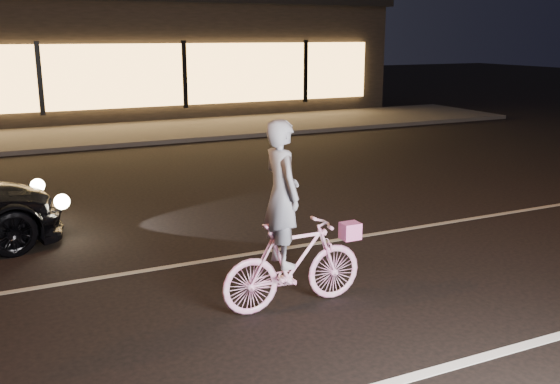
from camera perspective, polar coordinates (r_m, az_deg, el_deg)
ground at (r=6.33m, az=-8.11°, el=-13.18°), size 90.00×90.00×0.00m
lane_stripe_far at (r=8.10m, az=-12.40°, el=-7.05°), size 60.00×0.10×0.01m
sidewalk at (r=18.68m, az=-20.23°, el=4.63°), size 30.00×4.00×0.12m
storefront at (r=24.43m, az=-22.07°, el=11.47°), size 25.40×8.42×4.20m
cyclist at (r=6.67m, az=0.96°, el=-4.70°), size 1.64×0.57×2.07m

